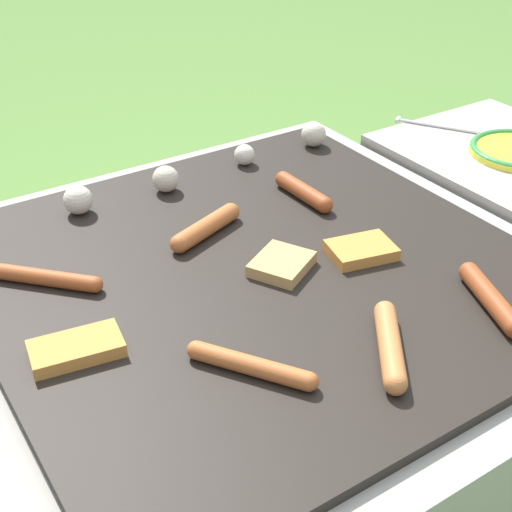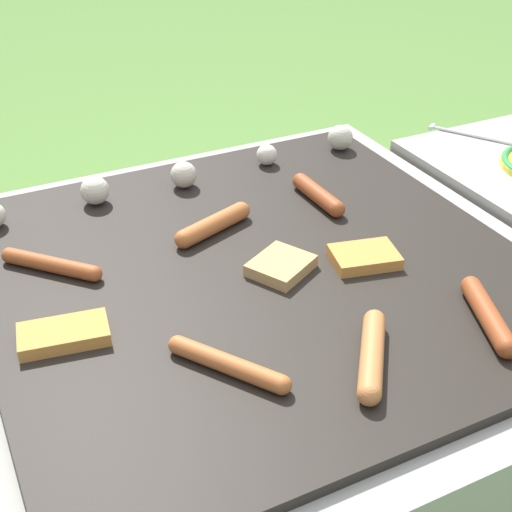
% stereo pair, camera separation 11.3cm
% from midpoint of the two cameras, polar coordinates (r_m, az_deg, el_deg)
% --- Properties ---
extents(ground_plane, '(14.00, 14.00, 0.00)m').
position_cam_midpoint_polar(ground_plane, '(1.39, -2.39, -14.38)').
color(ground_plane, '#567F38').
extents(grill, '(0.96, 0.96, 0.39)m').
position_cam_midpoint_polar(grill, '(1.26, -2.59, -8.40)').
color(grill, '#9E998E').
rests_on(grill, ground_plane).
extents(side_ledge, '(0.42, 0.49, 0.39)m').
position_cam_midpoint_polar(side_ledge, '(1.69, 16.76, 1.99)').
color(side_ledge, '#9E998E').
rests_on(side_ledge, ground_plane).
extents(sausage_front_left, '(0.11, 0.16, 0.03)m').
position_cam_midpoint_polar(sausage_front_left, '(0.93, -3.92, -8.86)').
color(sausage_front_left, '#B7602D').
rests_on(sausage_front_left, grill).
extents(sausage_mid_left, '(0.13, 0.14, 0.03)m').
position_cam_midpoint_polar(sausage_mid_left, '(1.15, -19.08, -1.76)').
color(sausage_mid_left, '#A34C23').
rests_on(sausage_mid_left, grill).
extents(sausage_mid_right, '(0.16, 0.08, 0.03)m').
position_cam_midpoint_polar(sausage_mid_right, '(1.22, -6.68, 2.22)').
color(sausage_mid_right, '#B7602D').
rests_on(sausage_mid_right, grill).
extents(sausage_back_right, '(0.08, 0.16, 0.03)m').
position_cam_midpoint_polar(sausage_back_right, '(1.08, 15.48, -3.40)').
color(sausage_back_right, '#93421E').
rests_on(sausage_back_right, grill).
extents(sausage_front_center, '(0.12, 0.15, 0.03)m').
position_cam_midpoint_polar(sausage_front_center, '(0.97, 7.38, -7.21)').
color(sausage_front_center, '#C6753D').
rests_on(sausage_front_center, grill).
extents(sausage_back_left, '(0.03, 0.16, 0.03)m').
position_cam_midpoint_polar(sausage_back_left, '(1.33, 1.37, 5.11)').
color(sausage_back_left, '#93421E').
rests_on(sausage_back_left, grill).
extents(bread_slice_center, '(0.12, 0.10, 0.02)m').
position_cam_midpoint_polar(bread_slice_center, '(1.17, 5.69, 0.38)').
color(bread_slice_center, '#D18438').
rests_on(bread_slice_center, grill).
extents(bread_slice_left, '(0.12, 0.12, 0.02)m').
position_cam_midpoint_polar(bread_slice_left, '(1.13, -0.79, -0.75)').
color(bread_slice_left, tan).
rests_on(bread_slice_left, grill).
extents(bread_slice_right, '(0.13, 0.08, 0.02)m').
position_cam_midpoint_polar(bread_slice_right, '(1.01, -17.36, -7.20)').
color(bread_slice_right, '#D18438').
rests_on(bread_slice_right, grill).
extents(mushroom_row, '(0.77, 0.07, 0.05)m').
position_cam_midpoint_polar(mushroom_row, '(1.39, -9.02, 6.37)').
color(mushroom_row, beige).
rests_on(mushroom_row, grill).
extents(fork_utensil, '(0.13, 0.19, 0.01)m').
position_cam_midpoint_polar(fork_utensil, '(1.69, 12.37, 10.09)').
color(fork_utensil, silver).
rests_on(fork_utensil, side_ledge).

